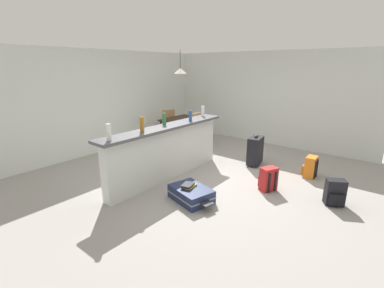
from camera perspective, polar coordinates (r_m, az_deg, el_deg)
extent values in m
cube|color=gray|center=(5.42, 2.72, -6.98)|extent=(13.00, 13.00, 0.05)
cube|color=silver|center=(7.26, -17.23, 8.71)|extent=(6.60, 0.10, 2.50)
cube|color=silver|center=(7.84, 14.45, 9.43)|extent=(0.10, 6.00, 2.50)
cube|color=silver|center=(5.17, -5.24, -2.05)|extent=(2.80, 0.20, 0.99)
cube|color=#4C4C51|center=(5.03, -5.39, 3.59)|extent=(2.96, 0.40, 0.05)
cylinder|color=silver|center=(4.16, -17.28, 2.38)|extent=(0.07, 0.07, 0.25)
cylinder|color=#9E661E|center=(4.59, -10.59, 4.10)|extent=(0.07, 0.07, 0.26)
cylinder|color=#2D6B38|center=(5.10, -5.92, 5.31)|extent=(0.07, 0.07, 0.22)
cylinder|color=#284C89|center=(5.41, -0.33, 5.97)|extent=(0.07, 0.07, 0.21)
cylinder|color=silver|center=(5.96, 2.30, 6.99)|extent=(0.07, 0.07, 0.23)
cube|color=#332319|center=(7.33, -2.05, 5.29)|extent=(1.10, 0.80, 0.04)
cylinder|color=#332319|center=(6.83, -2.53, 1.29)|extent=(0.06, 0.06, 0.70)
cylinder|color=#332319|center=(7.57, 2.36, 2.78)|extent=(0.06, 0.06, 0.70)
cylinder|color=#332319|center=(7.28, -6.56, 2.14)|extent=(0.06, 0.06, 0.70)
cylinder|color=#332319|center=(7.98, -1.58, 3.49)|extent=(0.06, 0.06, 0.70)
cube|color=#9E754C|center=(7.01, 1.70, 2.37)|extent=(0.46, 0.46, 0.04)
cube|color=#9E754C|center=(7.09, 0.71, 4.67)|extent=(0.40, 0.10, 0.48)
cylinder|color=#9E754C|center=(6.85, 1.62, 0.09)|extent=(0.04, 0.04, 0.41)
cylinder|color=#9E754C|center=(7.07, 3.51, 0.57)|extent=(0.04, 0.04, 0.41)
cylinder|color=#9E754C|center=(7.08, -0.15, 0.63)|extent=(0.04, 0.04, 0.41)
cylinder|color=#9E754C|center=(7.29, 1.74, 1.08)|extent=(0.04, 0.04, 0.41)
cube|color=#9E754C|center=(7.84, -5.64, 3.78)|extent=(0.47, 0.47, 0.04)
cube|color=#9E754C|center=(7.64, -4.94, 5.47)|extent=(0.40, 0.12, 0.48)
cylinder|color=#9E754C|center=(8.11, -5.30, 2.58)|extent=(0.04, 0.04, 0.41)
cylinder|color=#9E754C|center=(7.94, -7.21, 2.22)|extent=(0.04, 0.04, 0.41)
cylinder|color=#9E754C|center=(7.85, -3.98, 2.16)|extent=(0.04, 0.04, 0.41)
cylinder|color=#9E754C|center=(7.68, -5.91, 1.78)|extent=(0.04, 0.04, 0.41)
cylinder|color=black|center=(7.20, -2.52, 17.48)|extent=(0.01, 0.01, 0.46)
cone|color=white|center=(7.20, -2.49, 15.25)|extent=(0.34, 0.34, 0.14)
sphere|color=white|center=(7.21, -2.48, 14.61)|extent=(0.07, 0.07, 0.07)
cube|color=#1E284C|center=(4.45, -0.20, -10.53)|extent=(0.64, 0.78, 0.22)
cube|color=gray|center=(4.45, -0.20, -10.53)|extent=(0.65, 0.79, 0.02)
cube|color=#2D2D33|center=(4.16, 3.23, -12.55)|extent=(0.21, 0.18, 0.02)
cube|color=black|center=(4.83, 28.06, -9.01)|extent=(0.29, 0.33, 0.42)
cube|color=black|center=(4.76, 28.34, -10.36)|extent=(0.16, 0.22, 0.19)
cube|color=black|center=(4.90, 26.89, -8.75)|extent=(0.04, 0.04, 0.36)
cube|color=black|center=(4.94, 28.45, -8.74)|extent=(0.04, 0.04, 0.36)
cube|color=black|center=(6.04, 13.27, -1.37)|extent=(0.47, 0.30, 0.60)
cylinder|color=black|center=(6.30, 13.62, -3.52)|extent=(0.06, 0.04, 0.06)
cylinder|color=black|center=(5.96, 12.52, -4.60)|extent=(0.06, 0.04, 0.06)
cube|color=#232328|center=(5.95, 13.46, 1.57)|extent=(0.14, 0.06, 0.04)
cube|color=red|center=(4.92, 15.92, -7.15)|extent=(0.33, 0.28, 0.42)
cube|color=maroon|center=(5.02, 15.01, -7.50)|extent=(0.23, 0.15, 0.19)
cube|color=black|center=(4.91, 17.30, -7.60)|extent=(0.04, 0.04, 0.36)
cube|color=black|center=(4.82, 16.08, -7.96)|extent=(0.04, 0.04, 0.36)
cube|color=orange|center=(5.77, 23.90, -4.46)|extent=(0.28, 0.18, 0.42)
cube|color=#AB5918|center=(5.82, 22.78, -4.94)|extent=(0.22, 0.06, 0.19)
cube|color=black|center=(5.82, 25.00, -4.64)|extent=(0.04, 0.02, 0.36)
cube|color=black|center=(5.69, 24.67, -5.06)|extent=(0.04, 0.02, 0.36)
cube|color=gold|center=(4.42, -0.63, -8.89)|extent=(0.23, 0.17, 0.03)
cube|color=black|center=(4.39, -0.93, -8.66)|extent=(0.25, 0.21, 0.03)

